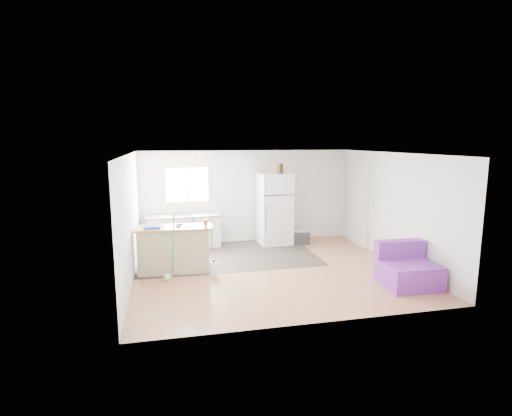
{
  "coord_description": "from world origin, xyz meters",
  "views": [
    {
      "loc": [
        -2.07,
        -7.67,
        2.66
      ],
      "look_at": [
        -0.17,
        0.7,
        1.2
      ],
      "focal_mm": 28.0,
      "sensor_mm": 36.0,
      "label": 1
    }
  ],
  "objects_px": {
    "peninsula": "(174,249)",
    "cleaner_jug": "(214,268)",
    "mop": "(169,268)",
    "cardboard_box": "(272,167)",
    "bottle_right": "(282,168)",
    "purple_seat": "(407,270)",
    "refrigerator": "(274,209)",
    "red_cup": "(205,222)",
    "cooler": "(299,236)",
    "blue_tray": "(152,227)",
    "bottle_left": "(281,169)",
    "kitchen_cabinets": "(184,231)"
  },
  "relations": [
    {
      "from": "cleaner_jug",
      "to": "mop",
      "type": "bearing_deg",
      "value": 175.71
    },
    {
      "from": "peninsula",
      "to": "red_cup",
      "type": "relative_size",
      "value": 12.99
    },
    {
      "from": "refrigerator",
      "to": "blue_tray",
      "type": "height_order",
      "value": "refrigerator"
    },
    {
      "from": "mop",
      "to": "blue_tray",
      "type": "bearing_deg",
      "value": 115.71
    },
    {
      "from": "refrigerator",
      "to": "red_cup",
      "type": "distance_m",
      "value": 2.63
    },
    {
      "from": "peninsula",
      "to": "cleaner_jug",
      "type": "distance_m",
      "value": 0.92
    },
    {
      "from": "cooler",
      "to": "bottle_left",
      "type": "height_order",
      "value": "bottle_left"
    },
    {
      "from": "cardboard_box",
      "to": "bottle_right",
      "type": "relative_size",
      "value": 1.2
    },
    {
      "from": "kitchen_cabinets",
      "to": "cleaner_jug",
      "type": "relative_size",
      "value": 5.87
    },
    {
      "from": "bottle_left",
      "to": "purple_seat",
      "type": "bearing_deg",
      "value": -66.88
    },
    {
      "from": "kitchen_cabinets",
      "to": "refrigerator",
      "type": "bearing_deg",
      "value": -6.17
    },
    {
      "from": "peninsula",
      "to": "cleaner_jug",
      "type": "xyz_separation_m",
      "value": [
        0.77,
        -0.39,
        -0.34
      ]
    },
    {
      "from": "cooler",
      "to": "cleaner_jug",
      "type": "distance_m",
      "value": 3.15
    },
    {
      "from": "purple_seat",
      "to": "bottle_right",
      "type": "height_order",
      "value": "bottle_right"
    },
    {
      "from": "peninsula",
      "to": "blue_tray",
      "type": "relative_size",
      "value": 5.19
    },
    {
      "from": "cooler",
      "to": "bottle_right",
      "type": "xyz_separation_m",
      "value": [
        -0.45,
        0.16,
        1.75
      ]
    },
    {
      "from": "cleaner_jug",
      "to": "mop",
      "type": "xyz_separation_m",
      "value": [
        -0.87,
        -0.09,
        0.09
      ]
    },
    {
      "from": "cardboard_box",
      "to": "bottle_left",
      "type": "xyz_separation_m",
      "value": [
        0.22,
        -0.06,
        -0.02
      ]
    },
    {
      "from": "blue_tray",
      "to": "cooler",
      "type": "bearing_deg",
      "value": 24.11
    },
    {
      "from": "mop",
      "to": "cardboard_box",
      "type": "height_order",
      "value": "cardboard_box"
    },
    {
      "from": "red_cup",
      "to": "cardboard_box",
      "type": "height_order",
      "value": "cardboard_box"
    },
    {
      "from": "cooler",
      "to": "blue_tray",
      "type": "bearing_deg",
      "value": -145.82
    },
    {
      "from": "peninsula",
      "to": "red_cup",
      "type": "bearing_deg",
      "value": 2.37
    },
    {
      "from": "refrigerator",
      "to": "mop",
      "type": "xyz_separation_m",
      "value": [
        -2.71,
        -2.24,
        -0.68
      ]
    },
    {
      "from": "refrigerator",
      "to": "bottle_right",
      "type": "xyz_separation_m",
      "value": [
        0.18,
        -0.02,
        1.04
      ]
    },
    {
      "from": "refrigerator",
      "to": "mop",
      "type": "height_order",
      "value": "refrigerator"
    },
    {
      "from": "cooler",
      "to": "refrigerator",
      "type": "bearing_deg",
      "value": 173.96
    },
    {
      "from": "peninsula",
      "to": "purple_seat",
      "type": "height_order",
      "value": "peninsula"
    },
    {
      "from": "bottle_right",
      "to": "purple_seat",
      "type": "bearing_deg",
      "value": -67.93
    },
    {
      "from": "red_cup",
      "to": "cleaner_jug",
      "type": "bearing_deg",
      "value": -73.33
    },
    {
      "from": "kitchen_cabinets",
      "to": "cooler",
      "type": "distance_m",
      "value": 2.97
    },
    {
      "from": "cooler",
      "to": "cardboard_box",
      "type": "relative_size",
      "value": 1.93
    },
    {
      "from": "kitchen_cabinets",
      "to": "cooler",
      "type": "height_order",
      "value": "kitchen_cabinets"
    },
    {
      "from": "purple_seat",
      "to": "mop",
      "type": "height_order",
      "value": "mop"
    },
    {
      "from": "cardboard_box",
      "to": "bottle_left",
      "type": "height_order",
      "value": "cardboard_box"
    },
    {
      "from": "kitchen_cabinets",
      "to": "cardboard_box",
      "type": "xyz_separation_m",
      "value": [
        2.23,
        -0.13,
        1.56
      ]
    },
    {
      "from": "red_cup",
      "to": "mop",
      "type": "bearing_deg",
      "value": -148.0
    },
    {
      "from": "cooler",
      "to": "blue_tray",
      "type": "xyz_separation_m",
      "value": [
        -3.64,
        -1.63,
        0.76
      ]
    },
    {
      "from": "cleaner_jug",
      "to": "bottle_right",
      "type": "xyz_separation_m",
      "value": [
        2.01,
        2.12,
        1.82
      ]
    },
    {
      "from": "refrigerator",
      "to": "cooler",
      "type": "bearing_deg",
      "value": -19.43
    },
    {
      "from": "purple_seat",
      "to": "cleaner_jug",
      "type": "height_order",
      "value": "purple_seat"
    },
    {
      "from": "cardboard_box",
      "to": "refrigerator",
      "type": "bearing_deg",
      "value": 13.61
    },
    {
      "from": "peninsula",
      "to": "cardboard_box",
      "type": "relative_size",
      "value": 5.19
    },
    {
      "from": "purple_seat",
      "to": "bottle_left",
      "type": "relative_size",
      "value": 3.98
    },
    {
      "from": "cleaner_jug",
      "to": "blue_tray",
      "type": "distance_m",
      "value": 1.48
    },
    {
      "from": "mop",
      "to": "bottle_right",
      "type": "height_order",
      "value": "bottle_right"
    },
    {
      "from": "peninsula",
      "to": "cooler",
      "type": "relative_size",
      "value": 2.69
    },
    {
      "from": "kitchen_cabinets",
      "to": "cardboard_box",
      "type": "relative_size",
      "value": 6.23
    },
    {
      "from": "peninsula",
      "to": "refrigerator",
      "type": "distance_m",
      "value": 3.17
    },
    {
      "from": "mop",
      "to": "bottle_left",
      "type": "xyz_separation_m",
      "value": [
        2.84,
        2.15,
        1.72
      ]
    }
  ]
}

